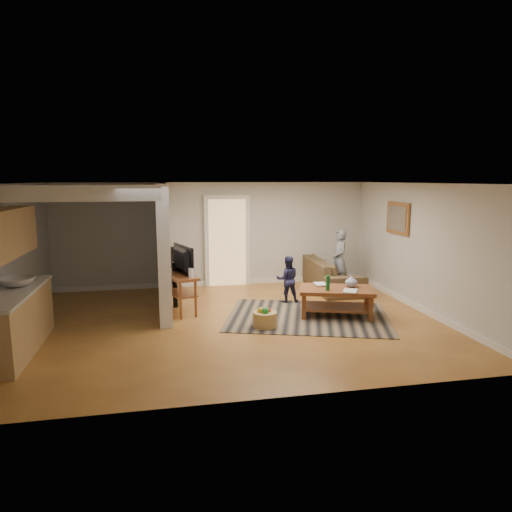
# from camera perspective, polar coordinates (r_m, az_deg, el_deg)

# --- Properties ---
(ground) EXTENTS (7.50, 7.50, 0.00)m
(ground) POSITION_cam_1_polar(r_m,az_deg,el_deg) (8.42, -2.85, -8.23)
(ground) COLOR brown
(ground) RESTS_ON ground
(room_shell) EXTENTS (7.54, 6.02, 2.52)m
(room_shell) POSITION_cam_1_polar(r_m,az_deg,el_deg) (8.43, -10.54, 1.81)
(room_shell) COLOR #BBBAB4
(room_shell) RESTS_ON ground
(area_rug) EXTENTS (3.51, 3.00, 0.01)m
(area_rug) POSITION_cam_1_polar(r_m,az_deg,el_deg) (8.76, 6.51, -7.51)
(area_rug) COLOR black
(area_rug) RESTS_ON ground
(sofa) EXTENTS (1.01, 2.42, 0.70)m
(sofa) POSITION_cam_1_polar(r_m,az_deg,el_deg) (11.13, 9.19, -3.90)
(sofa) COLOR #4C4126
(sofa) RESTS_ON ground
(coffee_table) EXTENTS (1.55, 1.18, 0.81)m
(coffee_table) POSITION_cam_1_polar(r_m,az_deg,el_deg) (8.81, 10.12, -4.71)
(coffee_table) COLOR brown
(coffee_table) RESTS_ON ground
(tv_console) EXTENTS (0.80, 1.28, 1.03)m
(tv_console) POSITION_cam_1_polar(r_m,az_deg,el_deg) (9.02, -9.62, -2.64)
(tv_console) COLOR brown
(tv_console) RESTS_ON ground
(speaker_left) EXTENTS (0.12, 0.12, 0.93)m
(speaker_left) POSITION_cam_1_polar(r_m,az_deg,el_deg) (9.37, -10.04, -3.58)
(speaker_left) COLOR black
(speaker_left) RESTS_ON ground
(speaker_right) EXTENTS (0.13, 0.13, 1.03)m
(speaker_right) POSITION_cam_1_polar(r_m,az_deg,el_deg) (10.83, -10.24, -1.53)
(speaker_right) COLOR black
(speaker_right) RESTS_ON ground
(toy_basket) EXTENTS (0.43, 0.43, 0.38)m
(toy_basket) POSITION_cam_1_polar(r_m,az_deg,el_deg) (8.08, 1.11, -7.83)
(toy_basket) COLOR #9D7544
(toy_basket) RESTS_ON ground
(child) EXTENTS (0.37, 0.53, 1.42)m
(child) POSITION_cam_1_polar(r_m,az_deg,el_deg) (11.04, 10.30, -4.05)
(child) COLOR gray
(child) RESTS_ON ground
(toddler) EXTENTS (0.52, 0.42, 0.99)m
(toddler) POSITION_cam_1_polar(r_m,az_deg,el_deg) (9.73, 3.93, -5.77)
(toddler) COLOR #1E1F3F
(toddler) RESTS_ON ground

